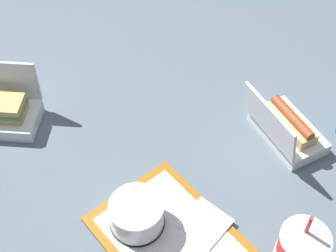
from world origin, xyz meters
TOP-DOWN VIEW (x-y plane):
  - ground_plane at (0.00, 0.00)m, footprint 3.20×3.20m
  - food_tray at (-0.24, 0.21)m, footprint 0.40×0.30m
  - cake_container at (-0.15, 0.23)m, footprint 0.13×0.13m
  - napkin_stack at (-0.26, 0.13)m, footprint 0.10×0.10m
  - clamshell_hotdog_front at (-0.25, -0.23)m, footprint 0.24×0.21m
  - clamshell_sandwich_center at (0.36, 0.25)m, footprint 0.24×0.23m

SIDE VIEW (x-z plane):
  - ground_plane at x=0.00m, z-range 0.00..0.00m
  - food_tray at x=-0.24m, z-range 0.00..0.01m
  - napkin_stack at x=-0.26m, z-range 0.01..0.02m
  - clamshell_hotdog_front at x=-0.25m, z-range -0.04..0.12m
  - clamshell_sandwich_center at x=0.36m, z-range -0.04..0.13m
  - cake_container at x=-0.15m, z-range 0.01..0.09m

